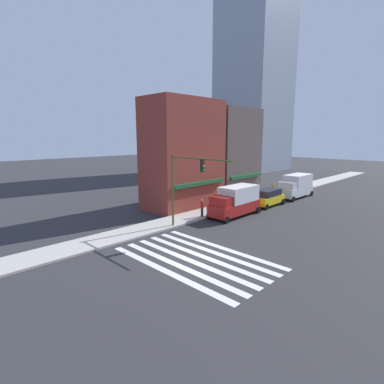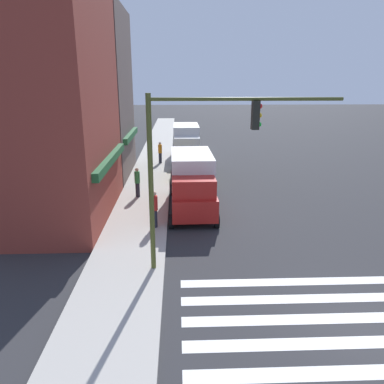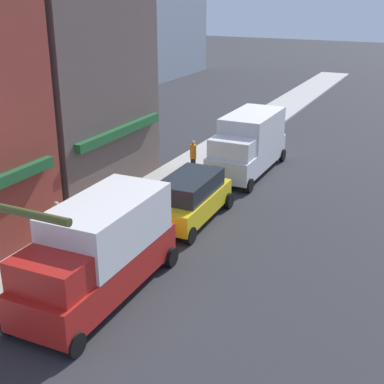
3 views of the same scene
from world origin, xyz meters
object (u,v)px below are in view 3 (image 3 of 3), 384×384
box_truck_red (99,250)px  suv_yellow (190,197)px  box_truck_white (249,143)px  pedestrian_green_top (58,223)px  pedestrian_orange_vest (193,157)px

box_truck_red → suv_yellow: size_ratio=1.31×
suv_yellow → box_truck_white: bearing=-1.6°
suv_yellow → pedestrian_green_top: size_ratio=2.68×
pedestrian_green_top → pedestrian_orange_vest: 9.49m
box_truck_white → pedestrian_orange_vest: box_truck_white is taller
suv_yellow → pedestrian_orange_vest: (4.96, 2.23, 0.04)m
pedestrian_green_top → pedestrian_orange_vest: (9.44, -0.94, 0.00)m
box_truck_white → pedestrian_orange_vest: size_ratio=3.51×
box_truck_white → pedestrian_green_top: bearing=164.7°
suv_yellow → pedestrian_orange_vest: suv_yellow is taller
box_truck_red → box_truck_white: bearing=-1.0°
box_truck_white → suv_yellow: bearing=-179.7°
box_truck_red → suv_yellow: bearing=-1.0°
pedestrian_green_top → box_truck_red: bearing=111.2°
box_truck_white → pedestrian_green_top: 11.83m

